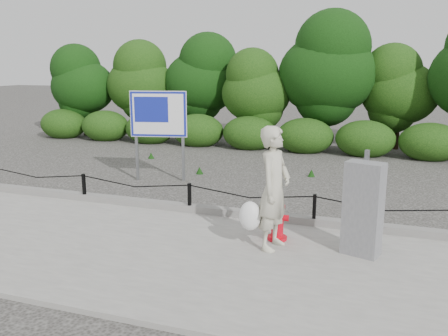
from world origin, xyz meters
name	(u,v)px	position (x,y,z in m)	size (l,w,h in m)	color
ground	(190,216)	(0.00, 0.00, 0.00)	(90.00, 90.00, 0.00)	#2D2B28
sidewalk	(142,250)	(0.00, -2.00, 0.04)	(14.00, 4.00, 0.08)	gray
curb	(191,208)	(0.00, 0.05, 0.15)	(14.00, 0.22, 0.14)	slate
chain_barrier	(189,194)	(0.00, 0.00, 0.46)	(10.06, 0.06, 0.60)	black
treeline	(308,78)	(0.85, 8.94, 2.49)	(20.08, 3.61, 4.74)	black
fire_hydrant	(277,220)	(2.01, -0.92, 0.43)	(0.38, 0.39, 0.73)	red
pedestrian	(273,190)	(2.01, -1.30, 1.05)	(0.83, 0.81, 2.00)	beige
utility_cabinet	(363,209)	(3.40, -1.10, 0.82)	(0.64, 0.48, 1.64)	gray
advertising_sign	(158,118)	(-1.88, 2.42, 1.65)	(1.44, 0.42, 2.34)	slate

